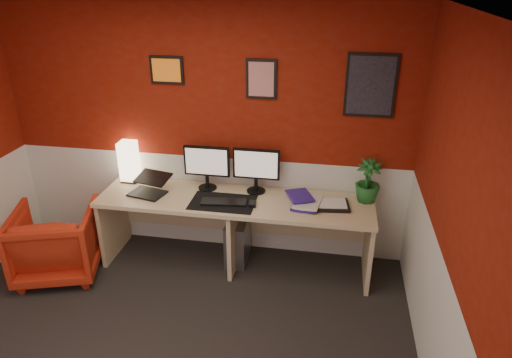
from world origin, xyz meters
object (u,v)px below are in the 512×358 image
monitor_right (256,164)px  desk (235,232)px  potted_plant (368,181)px  armchair (57,242)px  pc_tower (238,239)px  shoji_lamp (129,163)px  monitor_left (206,161)px  zen_tray (329,205)px  laptop (146,184)px

monitor_right → desk: bearing=-131.3°
potted_plant → armchair: 2.99m
pc_tower → armchair: size_ratio=0.60×
shoji_lamp → monitor_left: bearing=-2.9°
monitor_left → pc_tower: size_ratio=1.29×
pc_tower → desk: bearing=-92.7°
desk → monitor_left: monitor_left is taller
monitor_right → shoji_lamp: bearing=178.6°
zen_tray → armchair: zen_tray is taller
monitor_left → desk: bearing=-30.2°
zen_tray → pc_tower: 1.03m
monitor_right → pc_tower: bearing=-151.0°
laptop → monitor_right: (1.02, 0.24, 0.18)m
laptop → monitor_left: monitor_left is taller
desk → pc_tower: desk is taller
potted_plant → armchair: size_ratio=0.55×
zen_tray → potted_plant: potted_plant is taller
shoji_lamp → laptop: (0.28, -0.27, -0.09)m
monitor_right → armchair: monitor_right is taller
shoji_lamp → potted_plant: 2.35m
monitor_left → pc_tower: monitor_left is taller
shoji_lamp → pc_tower: shoji_lamp is taller
potted_plant → laptop: bearing=-173.8°
monitor_right → armchair: 2.04m
shoji_lamp → armchair: size_ratio=0.53×
desk → potted_plant: (1.22, 0.18, 0.57)m
desk → pc_tower: size_ratio=5.78×
laptop → armchair: size_ratio=0.44×
laptop → armchair: (-0.80, -0.37, -0.50)m
armchair → monitor_right: bearing=-178.8°
laptop → potted_plant: bearing=19.4°
armchair → laptop: bearing=-172.4°
desk → armchair: desk is taller
desk → armchair: (-1.65, -0.42, -0.02)m
monitor_left → armchair: (-1.34, -0.60, -0.68)m
monitor_right → pc_tower: 0.82m
pc_tower → armchair: armchair is taller
pc_tower → zen_tray: bearing=-6.9°
desk → zen_tray: size_ratio=7.43×
laptop → pc_tower: size_ratio=0.73×
monitor_left → zen_tray: size_ratio=1.66×
zen_tray → pc_tower: (-0.88, 0.09, -0.52)m
laptop → monitor_right: monitor_right is taller
desk → armchair: size_ratio=3.46×
monitor_left → armchair: monitor_left is taller
monitor_left → monitor_right: 0.48m
laptop → monitor_left: bearing=36.2°
laptop → potted_plant: (2.07, 0.23, 0.09)m
potted_plant → pc_tower: bearing=-176.3°
monitor_left → potted_plant: (1.53, -0.00, -0.09)m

